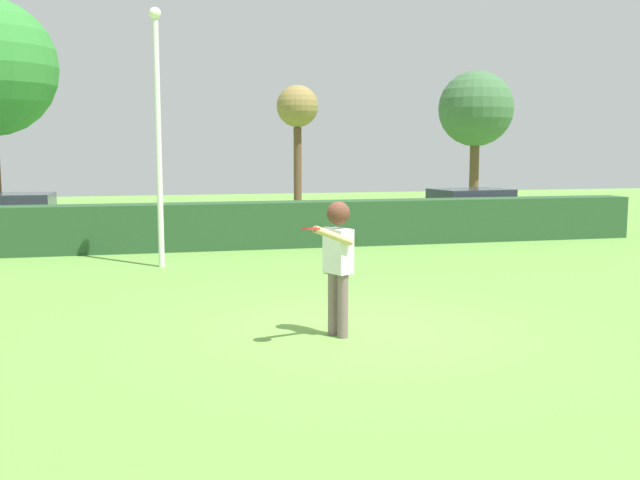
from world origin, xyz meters
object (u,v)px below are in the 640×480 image
object	(u,v)px
frisbee	(311,229)
willow_tree	(476,110)
lamppost	(158,124)
person	(338,253)
parked_car_green	(471,208)
bare_elm_tree	(297,111)
parked_car_white	(10,215)

from	to	relation	value
frisbee	willow_tree	world-z (taller)	willow_tree
willow_tree	lamppost	bearing A→B (deg)	-138.03
person	parked_car_green	xyz separation A→B (m)	(7.09, 11.05, -0.41)
willow_tree	bare_elm_tree	bearing A→B (deg)	178.61
frisbee	bare_elm_tree	bearing A→B (deg)	78.61
parked_car_green	bare_elm_tree	bearing A→B (deg)	121.09
parked_car_white	willow_tree	xyz separation A→B (m)	(16.15, 5.58, 3.26)
parked_car_green	person	bearing A→B (deg)	-122.71
person	willow_tree	bearing A→B (deg)	59.56
frisbee	lamppost	world-z (taller)	lamppost
willow_tree	parked_car_green	bearing A→B (deg)	-116.22
frisbee	lamppost	bearing A→B (deg)	103.27
lamppost	parked_car_white	distance (m)	7.07
lamppost	parked_car_green	world-z (taller)	lamppost
frisbee	willow_tree	bearing A→B (deg)	59.17
frisbee	parked_car_white	distance (m)	13.52
parked_car_white	parked_car_green	distance (m)	13.05
person	parked_car_green	bearing A→B (deg)	57.29
frisbee	person	bearing A→B (deg)	48.29
willow_tree	person	bearing A→B (deg)	-120.44
person	parked_car_white	size ratio (longest dim) A/B	0.42
person	bare_elm_tree	bearing A→B (deg)	79.77
frisbee	lamppost	size ratio (longest dim) A/B	0.05
parked_car_green	willow_tree	xyz separation A→B (m)	(3.12, 6.34, 3.26)
bare_elm_tree	parked_car_green	bearing A→B (deg)	-58.91
person	frisbee	bearing A→B (deg)	-131.71
parked_car_white	parked_car_green	xyz separation A→B (m)	(13.02, -0.76, 0.00)
person	parked_car_white	world-z (taller)	person
parked_car_green	willow_tree	bearing A→B (deg)	63.78
lamppost	frisbee	bearing A→B (deg)	-76.73
person	willow_tree	world-z (taller)	willow_tree
person	parked_car_green	world-z (taller)	person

